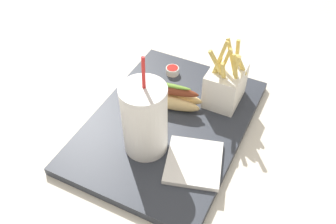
{
  "coord_description": "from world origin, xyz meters",
  "views": [
    {
      "loc": [
        -0.54,
        -0.27,
        0.64
      ],
      "look_at": [
        0.0,
        0.0,
        0.05
      ],
      "focal_mm": 40.16,
      "sensor_mm": 36.0,
      "label": 1
    }
  ],
  "objects_px": {
    "soda_cup": "(145,119)",
    "fries_basket": "(225,84)",
    "ketchup_cup_2": "(131,87)",
    "ketchup_cup_1": "(172,70)",
    "hot_dog_1": "(167,96)",
    "napkin_stack": "(194,162)"
  },
  "relations": [
    {
      "from": "soda_cup",
      "to": "fries_basket",
      "type": "distance_m",
      "value": 0.24
    },
    {
      "from": "fries_basket",
      "to": "ketchup_cup_2",
      "type": "height_order",
      "value": "fries_basket"
    },
    {
      "from": "ketchup_cup_1",
      "to": "ketchup_cup_2",
      "type": "xyz_separation_m",
      "value": [
        -0.1,
        0.06,
        -0.0
      ]
    },
    {
      "from": "fries_basket",
      "to": "ketchup_cup_2",
      "type": "xyz_separation_m",
      "value": [
        -0.07,
        0.22,
        -0.04
      ]
    },
    {
      "from": "ketchup_cup_1",
      "to": "soda_cup",
      "type": "bearing_deg",
      "value": -167.01
    },
    {
      "from": "hot_dog_1",
      "to": "ketchup_cup_2",
      "type": "xyz_separation_m",
      "value": [
        0.01,
        0.1,
        -0.02
      ]
    },
    {
      "from": "hot_dog_1",
      "to": "ketchup_cup_2",
      "type": "height_order",
      "value": "hot_dog_1"
    },
    {
      "from": "soda_cup",
      "to": "ketchup_cup_2",
      "type": "relative_size",
      "value": 7.19
    },
    {
      "from": "hot_dog_1",
      "to": "ketchup_cup_1",
      "type": "xyz_separation_m",
      "value": [
        0.11,
        0.04,
        -0.02
      ]
    },
    {
      "from": "fries_basket",
      "to": "ketchup_cup_1",
      "type": "distance_m",
      "value": 0.16
    },
    {
      "from": "soda_cup",
      "to": "fries_basket",
      "type": "bearing_deg",
      "value": -24.68
    },
    {
      "from": "soda_cup",
      "to": "napkin_stack",
      "type": "height_order",
      "value": "soda_cup"
    },
    {
      "from": "soda_cup",
      "to": "napkin_stack",
      "type": "distance_m",
      "value": 0.14
    },
    {
      "from": "fries_basket",
      "to": "napkin_stack",
      "type": "bearing_deg",
      "value": -176.36
    },
    {
      "from": "fries_basket",
      "to": "napkin_stack",
      "type": "relative_size",
      "value": 1.38
    },
    {
      "from": "ketchup_cup_2",
      "to": "ketchup_cup_1",
      "type": "bearing_deg",
      "value": -31.88
    },
    {
      "from": "soda_cup",
      "to": "ketchup_cup_1",
      "type": "relative_size",
      "value": 6.67
    },
    {
      "from": "soda_cup",
      "to": "napkin_stack",
      "type": "bearing_deg",
      "value": -89.83
    },
    {
      "from": "hot_dog_1",
      "to": "napkin_stack",
      "type": "height_order",
      "value": "hot_dog_1"
    },
    {
      "from": "soda_cup",
      "to": "hot_dog_1",
      "type": "bearing_deg",
      "value": 7.69
    },
    {
      "from": "fries_basket",
      "to": "napkin_stack",
      "type": "distance_m",
      "value": 0.22
    },
    {
      "from": "ketchup_cup_2",
      "to": "napkin_stack",
      "type": "height_order",
      "value": "ketchup_cup_2"
    }
  ]
}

